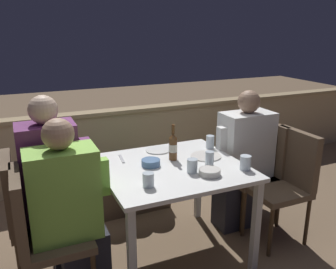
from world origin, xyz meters
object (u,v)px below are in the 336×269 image
(person_purple_stripe, at_px, (56,188))
(beer_bottle, at_px, (173,146))
(chair_right_near, at_px, (287,176))
(person_white_polo, at_px, (242,161))
(person_green_blouse, at_px, (71,213))
(chair_left_near, at_px, (38,228))
(potted_plant, at_px, (241,157))
(chair_right_far, at_px, (260,163))
(chair_left_far, at_px, (27,207))

(person_purple_stripe, bearing_deg, beer_bottle, -2.52)
(chair_right_near, distance_m, person_white_polo, 0.40)
(person_green_blouse, xyz_separation_m, person_white_polo, (1.51, 0.32, -0.00))
(person_green_blouse, xyz_separation_m, person_purple_stripe, (-0.05, 0.30, 0.05))
(chair_right_near, bearing_deg, person_white_polo, 125.64)
(chair_left_near, xyz_separation_m, person_purple_stripe, (0.15, 0.30, 0.11))
(person_green_blouse, xyz_separation_m, beer_bottle, (0.83, 0.26, 0.24))
(chair_right_near, relative_size, potted_plant, 1.28)
(person_purple_stripe, relative_size, potted_plant, 1.81)
(person_green_blouse, distance_m, chair_right_far, 1.75)
(chair_right_near, relative_size, person_white_polo, 0.76)
(chair_right_near, bearing_deg, chair_left_far, 171.46)
(person_purple_stripe, bearing_deg, chair_left_near, -117.09)
(beer_bottle, bearing_deg, chair_right_near, -15.87)
(chair_left_far, relative_size, chair_right_far, 1.00)
(person_green_blouse, height_order, chair_left_far, person_green_blouse)
(person_green_blouse, relative_size, person_purple_stripe, 0.93)
(person_white_polo, relative_size, beer_bottle, 4.42)
(chair_left_far, xyz_separation_m, person_white_polo, (1.76, 0.02, 0.06))
(potted_plant, bearing_deg, person_purple_stripe, -165.79)
(chair_left_far, relative_size, chair_right_near, 1.00)
(chair_right_far, height_order, beer_bottle, beer_bottle)
(chair_right_near, bearing_deg, person_green_blouse, -179.95)
(chair_left_far, height_order, person_white_polo, person_white_polo)
(chair_left_near, bearing_deg, chair_right_near, 0.05)
(person_green_blouse, relative_size, potted_plant, 1.69)
(chair_left_far, distance_m, beer_bottle, 1.12)
(chair_left_far, bearing_deg, beer_bottle, -2.05)
(potted_plant, bearing_deg, beer_bottle, -153.03)
(person_green_blouse, bearing_deg, person_white_polo, 11.94)
(chair_right_far, relative_size, beer_bottle, 3.34)
(person_green_blouse, bearing_deg, person_purple_stripe, 99.37)
(chair_left_far, bearing_deg, person_white_polo, 0.63)
(chair_right_far, bearing_deg, person_white_polo, -180.00)
(person_purple_stripe, xyz_separation_m, potted_plant, (1.89, 0.48, -0.23))
(person_purple_stripe, bearing_deg, chair_right_far, 0.63)
(chair_right_near, height_order, potted_plant, chair_right_near)
(chair_right_near, relative_size, beer_bottle, 3.34)
(person_purple_stripe, height_order, chair_right_far, person_purple_stripe)
(chair_left_near, distance_m, chair_right_far, 1.95)
(person_white_polo, relative_size, potted_plant, 1.69)
(beer_bottle, height_order, potted_plant, beer_bottle)
(chair_left_near, distance_m, person_purple_stripe, 0.35)
(person_green_blouse, xyz_separation_m, chair_left_far, (-0.25, 0.30, -0.06))
(chair_left_near, xyz_separation_m, potted_plant, (2.05, 0.78, -0.12))
(chair_right_far, xyz_separation_m, person_white_polo, (-0.20, -0.00, 0.06))
(person_purple_stripe, relative_size, chair_right_far, 1.42)
(person_green_blouse, bearing_deg, chair_right_near, 0.05)
(potted_plant, bearing_deg, chair_right_far, -105.26)
(person_white_polo, bearing_deg, chair_right_near, -54.36)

